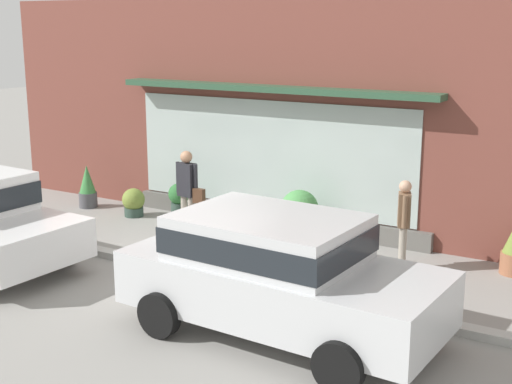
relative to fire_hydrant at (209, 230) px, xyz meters
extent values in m
plane|color=gray|center=(0.19, -0.96, -0.41)|extent=(60.00, 60.00, 0.00)
cube|color=#B2B2AD|center=(0.19, -1.16, -0.35)|extent=(14.00, 0.24, 0.12)
cube|color=brown|center=(0.19, 2.24, 1.87)|extent=(14.00, 0.36, 4.55)
cube|color=#ADBCB7|center=(0.08, 2.04, 1.07)|extent=(6.23, 0.03, 2.18)
cube|color=#2D5138|center=(0.19, 1.89, 2.41)|extent=(6.83, 0.56, 0.12)
cube|color=#605E59|center=(0.19, 2.02, -0.23)|extent=(6.63, 0.20, 0.36)
cylinder|color=#B2B2B7|center=(0.00, 0.00, -0.38)|extent=(0.30, 0.30, 0.06)
cylinder|color=#B2B2B7|center=(0.00, 0.00, -0.07)|extent=(0.20, 0.20, 0.56)
sphere|color=#B2B2B7|center=(0.00, 0.00, 0.28)|extent=(0.24, 0.24, 0.24)
cylinder|color=#B2B2B7|center=(-0.14, 0.00, -0.04)|extent=(0.10, 0.09, 0.09)
cylinder|color=#B2B2B7|center=(0.14, 0.00, -0.04)|extent=(0.10, 0.09, 0.09)
cylinder|color=#B2B2B7|center=(0.00, -0.14, -0.04)|extent=(0.09, 0.10, 0.09)
cylinder|color=#9E9384|center=(-0.71, 0.45, 0.02)|extent=(0.12, 0.12, 0.85)
cylinder|color=#9E9384|center=(-0.89, 0.47, 0.02)|extent=(0.12, 0.12, 0.85)
cube|color=#232328|center=(-0.80, 0.46, 0.76)|extent=(0.36, 0.23, 0.63)
sphere|color=#A37556|center=(-0.80, 0.46, 1.19)|extent=(0.23, 0.23, 0.23)
cylinder|color=#232328|center=(-0.58, 0.44, 0.77)|extent=(0.08, 0.08, 0.60)
cylinder|color=#232328|center=(-1.02, 0.48, 0.77)|extent=(0.08, 0.08, 0.60)
cube|color=#472D1E|center=(-0.49, 0.41, 0.49)|extent=(0.25, 0.12, 0.28)
cylinder|color=#9E9384|center=(3.37, 0.78, -0.03)|extent=(0.12, 0.12, 0.76)
cylinder|color=#9E9384|center=(3.31, 0.92, -0.03)|extent=(0.12, 0.12, 0.76)
cube|color=brown|center=(3.34, 0.85, 0.64)|extent=(0.29, 0.34, 0.57)
sphere|color=tan|center=(3.34, 0.85, 1.03)|extent=(0.21, 0.21, 0.21)
cylinder|color=brown|center=(3.41, 0.67, 0.65)|extent=(0.08, 0.08, 0.54)
cylinder|color=brown|center=(3.27, 1.03, 0.65)|extent=(0.08, 0.08, 0.54)
cube|color=silver|center=(2.83, -2.43, 0.27)|extent=(4.33, 2.03, 0.73)
cube|color=silver|center=(2.62, -2.42, 0.90)|extent=(2.41, 1.80, 0.62)
cube|color=#1E2328|center=(2.62, -2.42, 0.90)|extent=(2.46, 1.82, 0.34)
cylinder|color=black|center=(4.19, -1.55, -0.10)|extent=(0.62, 0.21, 0.62)
cylinder|color=black|center=(4.10, -3.43, -0.10)|extent=(0.62, 0.21, 0.62)
cylinder|color=black|center=(1.56, -1.43, -0.10)|extent=(0.62, 0.21, 0.62)
cylinder|color=black|center=(1.47, -3.30, -0.10)|extent=(0.62, 0.21, 0.62)
cylinder|color=black|center=(-1.76, -1.84, -0.09)|extent=(0.64, 0.21, 0.63)
cylinder|color=#33473D|center=(-2.77, 1.19, -0.31)|extent=(0.41, 0.41, 0.20)
sphere|color=olive|center=(-2.77, 1.19, -0.04)|extent=(0.49, 0.49, 0.49)
sphere|color=orange|center=(-2.70, 1.10, 0.02)|extent=(0.10, 0.10, 0.10)
sphere|color=orange|center=(-2.68, 1.26, 0.09)|extent=(0.10, 0.10, 0.10)
cylinder|color=#33473D|center=(-1.71, 1.41, -0.21)|extent=(0.35, 0.35, 0.38)
sphere|color=#2D6B33|center=(-1.71, 1.41, 0.17)|extent=(0.45, 0.45, 0.45)
cylinder|color=#33473D|center=(1.12, 1.40, -0.24)|extent=(0.49, 0.49, 0.33)
sphere|color=#4C934C|center=(1.12, 1.40, 0.23)|extent=(0.72, 0.72, 0.72)
cylinder|color=#4C4C51|center=(-4.15, 1.26, -0.24)|extent=(0.41, 0.41, 0.34)
cone|color=#3D8442|center=(-4.15, 1.26, 0.24)|extent=(0.37, 0.37, 0.62)
camera|label=1|loc=(7.01, -10.11, 3.64)|focal=49.74mm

